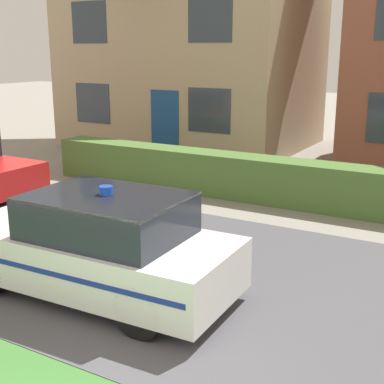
# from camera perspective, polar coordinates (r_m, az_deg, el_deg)

# --- Properties ---
(road_strip) EXTENTS (28.00, 5.54, 0.01)m
(road_strip) POSITION_cam_1_polar(r_m,az_deg,el_deg) (7.98, 3.46, -9.46)
(road_strip) COLOR #4C4C51
(road_strip) RESTS_ON ground
(garden_hedge) EXTENTS (10.82, 0.79, 0.98)m
(garden_hedge) POSITION_cam_1_polar(r_m,az_deg,el_deg) (12.13, 6.63, 1.47)
(garden_hedge) COLOR #4C7233
(garden_hedge) RESTS_ON ground
(police_car) EXTENTS (4.07, 1.79, 1.56)m
(police_car) POSITION_cam_1_polar(r_m,az_deg,el_deg) (7.46, -10.08, -5.63)
(police_car) COLOR black
(police_car) RESTS_ON road_strip
(house_left) EXTENTS (8.38, 6.01, 7.21)m
(house_left) POSITION_cam_1_polar(r_m,az_deg,el_deg) (19.33, 0.08, 16.06)
(house_left) COLOR tan
(house_left) RESTS_ON ground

